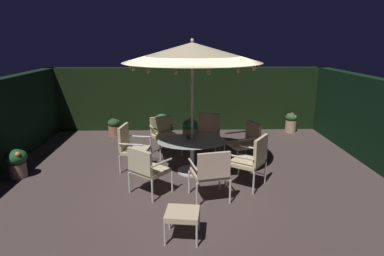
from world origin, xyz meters
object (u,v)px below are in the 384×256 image
Objects in this scene: patio_chair_south at (211,171)px; potted_plant_back_center at (162,122)px; centerpiece_planter at (190,127)px; patio_chair_southwest at (252,158)px; potted_plant_right_near at (291,122)px; patio_chair_north at (207,131)px; patio_chair_west at (246,140)px; ottoman_footrest at (182,215)px; patio_chair_southeast at (146,167)px; patio_umbrella at (192,53)px; potted_plant_back_left at (114,126)px; patio_chair_northeast at (164,132)px; potted_plant_front_corner at (16,162)px; patio_chair_east at (131,145)px; patio_dining_table at (192,148)px.

patio_chair_south reaches higher than potted_plant_back_center.
patio_chair_southwest is at bearing -38.46° from centerpiece_planter.
patio_chair_north is at bearing -147.33° from potted_plant_right_near.
ottoman_footrest is (-1.49, -2.96, -0.18)m from patio_chair_west.
centerpiece_planter is 1.53m from patio_chair_southeast.
patio_umbrella is 1.59m from centerpiece_planter.
potted_plant_back_left is at bearing 129.49° from centerpiece_planter.
patio_umbrella is 2.42m from patio_chair_northeast.
potted_plant_right_near is at bearing 43.95° from patio_umbrella.
potted_plant_back_left is at bearing 111.24° from ottoman_footrest.
ottoman_footrest is 0.90× the size of potted_plant_right_near.
patio_chair_southwest is at bearing -6.79° from potted_plant_front_corner.
potted_plant_front_corner is at bearing -169.76° from patio_chair_east.
potted_plant_right_near is at bearing 43.95° from patio_dining_table.
patio_chair_southwest is at bearing -71.12° from patio_chair_north.
patio_umbrella is 4.00m from potted_plant_back_center.
potted_plant_right_near is 4.04m from potted_plant_back_center.
potted_plant_back_left is at bearing 128.35° from patio_umbrella.
patio_chair_west is at bearing 35.81° from patio_chair_southeast.
patio_chair_southwest reaches higher than ottoman_footrest.
patio_umbrella reaches higher than patio_chair_north.
ottoman_footrest is (-0.21, -2.45, -2.19)m from patio_umbrella.
patio_umbrella is 2.71× the size of patio_chair_southwest.
patio_chair_east is (-1.36, 0.22, 0.01)m from patio_dining_table.
potted_plant_right_near reaches higher than potted_plant_back_left.
patio_chair_southwest reaches higher than patio_chair_east.
potted_plant_back_left is (-2.29, 2.89, -0.29)m from patio_dining_table.
patio_chair_south is at bearing -77.64° from patio_umbrella.
patio_dining_table is at bearing 50.04° from patio_chair_southeast.
centerpiece_planter reaches higher than patio_dining_table.
patio_chair_south is 1.72× the size of potted_plant_back_center.
potted_plant_front_corner is (-3.68, -0.20, -2.22)m from patio_umbrella.
patio_chair_east is (-0.68, -0.96, -0.00)m from patio_chair_northeast.
patio_chair_east is at bearing -148.80° from patio_chair_north.
potted_plant_back_left is (-0.93, 2.67, -0.29)m from patio_chair_east.
patio_chair_southwest is at bearing 51.18° from ottoman_footrest.
patio_chair_southeast is at bearing 165.94° from patio_chair_south.
ottoman_footrest is 1.06× the size of potted_plant_back_left.
patio_chair_northeast is at bearing 24.67° from potted_plant_front_corner.
patio_chair_southeast is (-0.87, -1.04, -0.01)m from patio_dining_table.
ottoman_footrest is at bearing -121.59° from potted_plant_right_near.
ottoman_footrest is at bearing -83.49° from potted_plant_back_center.
patio_chair_northeast is at bearing 121.98° from centerpiece_planter.
patio_chair_southeast is at bearing -134.62° from potted_plant_right_near.
patio_dining_table is 1.60× the size of patio_chair_northeast.
patio_umbrella reaches higher than potted_plant_right_near.
patio_chair_west reaches higher than patio_dining_table.
patio_chair_southwest is at bearing -96.02° from patio_chair_west.
patio_chair_southwest is at bearing -47.16° from patio_chair_northeast.
patio_chair_west is at bearing 14.81° from centerpiece_planter.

